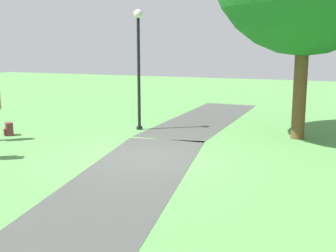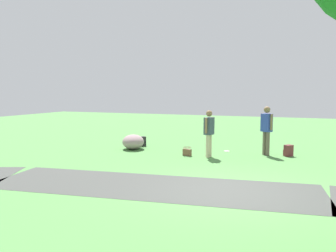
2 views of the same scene
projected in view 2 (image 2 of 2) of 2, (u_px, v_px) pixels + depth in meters
name	position (u px, v px, depth m)	size (l,w,h in m)	color
ground_plane	(235.00, 191.00, 7.95)	(48.00, 48.00, 0.00)	#528B48
footpath_segment_mid	(151.00, 186.00, 8.39)	(8.23, 3.34, 0.01)	#414340
lawn_boulder	(133.00, 142.00, 13.73)	(1.25, 1.35, 0.58)	gray
woman_with_handbag	(209.00, 130.00, 12.00)	(0.31, 0.51, 1.63)	beige
man_near_boulder	(267.00, 127.00, 12.38)	(0.43, 0.41, 1.75)	#695A4D
handbag_on_grass	(187.00, 152.00, 12.34)	(0.35, 0.35, 0.31)	brown
backpack_by_boulder	(142.00, 141.00, 14.50)	(0.35, 0.35, 0.40)	#272527
spare_backpack_on_lawn	(288.00, 151.00, 12.26)	(0.35, 0.35, 0.40)	brown
frisbee_on_grass	(227.00, 151.00, 13.22)	(0.22, 0.22, 0.02)	white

